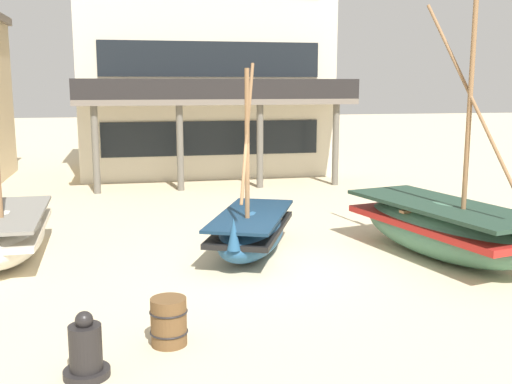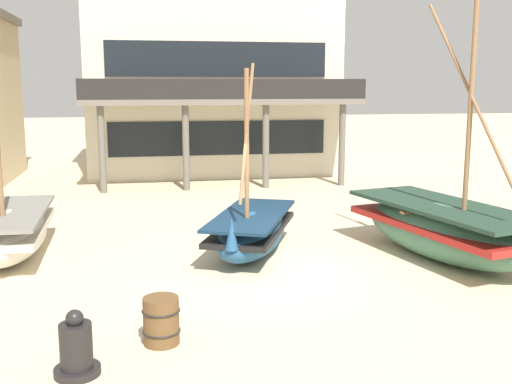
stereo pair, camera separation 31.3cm
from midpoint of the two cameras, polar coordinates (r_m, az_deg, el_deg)
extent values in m
plane|color=beige|center=(12.57, 1.57, -7.09)|extent=(120.00, 120.00, 0.00)
ellipsoid|color=#23517A|center=(13.44, 0.25, -3.93)|extent=(2.63, 3.82, 0.91)
cube|color=black|center=(13.42, 0.25, -3.45)|extent=(2.59, 3.69, 0.11)
cube|color=#132C43|center=(13.35, 0.25, -2.18)|extent=(2.64, 3.77, 0.06)
cone|color=#23517A|center=(11.72, -1.53, -3.97)|extent=(0.35, 0.35, 0.64)
cylinder|color=olive|center=(12.68, -0.17, 3.88)|extent=(0.10, 0.10, 3.41)
cylinder|color=olive|center=(12.64, -0.17, 5.63)|extent=(0.56, 1.18, 2.87)
cube|color=olive|center=(13.63, 0.49, -2.36)|extent=(1.23, 0.64, 0.06)
ellipsoid|color=#427056|center=(13.71, 17.81, -3.56)|extent=(2.78, 5.01, 1.18)
cube|color=red|center=(13.67, 17.84, -2.95)|extent=(2.75, 4.83, 0.14)
cube|color=#243D2F|center=(13.59, 17.93, -1.32)|extent=(2.81, 4.93, 0.08)
cylinder|color=olive|center=(12.92, 20.19, 7.25)|extent=(0.10, 0.10, 4.76)
cylinder|color=olive|center=(12.92, 20.27, 8.53)|extent=(0.71, 2.74, 3.81)
cube|color=olive|center=(13.88, 16.93, -1.59)|extent=(1.65, 0.53, 0.06)
ellipsoid|color=silver|center=(14.13, -21.67, -3.72)|extent=(1.64, 3.93, 1.03)
cube|color=silver|center=(14.10, -21.71, -3.22)|extent=(1.65, 3.77, 0.12)
cube|color=gray|center=(14.03, -21.80, -1.85)|extent=(1.68, 3.85, 0.07)
cube|color=olive|center=(14.34, -21.58, -2.05)|extent=(1.45, 0.20, 0.06)
cylinder|color=black|center=(8.47, -15.41, -15.92)|extent=(0.60, 0.60, 0.10)
cylinder|color=black|center=(8.33, -15.52, -13.77)|extent=(0.42, 0.42, 0.59)
sphere|color=black|center=(8.19, -15.65, -11.40)|extent=(0.23, 0.23, 0.23)
cylinder|color=brown|center=(9.02, -7.91, -11.91)|extent=(0.52, 0.52, 0.70)
torus|color=black|center=(8.96, -7.94, -11.00)|extent=(0.56, 0.56, 0.03)
torus|color=black|center=(9.08, -7.89, -12.81)|extent=(0.56, 0.56, 0.03)
cube|color=beige|center=(26.56, -4.06, 11.79)|extent=(10.05, 5.97, 9.01)
cube|color=black|center=(23.65, -3.13, 5.09)|extent=(8.44, 0.06, 1.32)
cube|color=black|center=(23.58, -3.20, 12.38)|extent=(8.44, 0.06, 1.32)
cube|color=#70665B|center=(22.37, -2.75, 8.53)|extent=(10.05, 2.48, 0.20)
cylinder|color=#666056|center=(21.43, -13.89, 3.89)|extent=(0.24, 0.24, 3.00)
cylinder|color=#666056|center=(21.46, -6.20, 4.13)|extent=(0.24, 0.24, 3.00)
cylinder|color=#666056|center=(21.87, 1.34, 4.30)|extent=(0.24, 0.24, 3.00)
cylinder|color=#666056|center=(22.64, 8.49, 4.39)|extent=(0.24, 0.24, 3.00)
cube|color=black|center=(21.19, -2.31, 9.66)|extent=(10.05, 0.08, 0.70)
camera|label=1|loc=(0.16, -89.32, 0.12)|focal=42.49mm
camera|label=2|loc=(0.16, 90.68, -0.12)|focal=42.49mm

